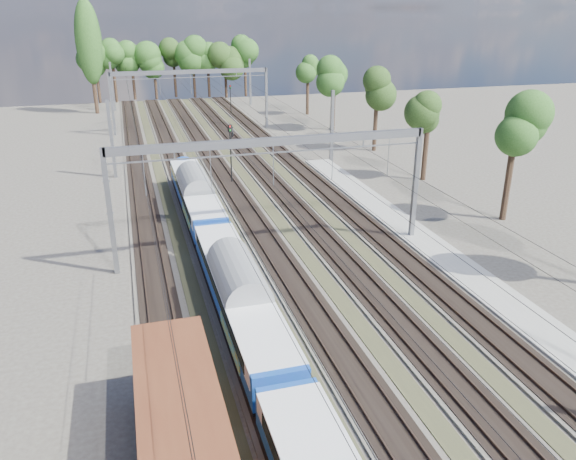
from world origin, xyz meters
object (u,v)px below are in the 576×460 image
object	(u,v)px
emu_train	(240,289)
signal_far	(230,96)
signal_near	(231,147)
worker	(233,133)

from	to	relation	value
emu_train	signal_far	world-z (taller)	signal_far
signal_near	signal_far	bearing A→B (deg)	60.32
worker	signal_near	xyz separation A→B (m)	(-4.25, -21.58, 3.09)
worker	signal_far	size ratio (longest dim) A/B	0.35
signal_far	worker	bearing A→B (deg)	-90.61
emu_train	signal_near	bearing A→B (deg)	80.25
worker	signal_near	world-z (taller)	signal_near
emu_train	worker	distance (m)	51.01
signal_far	emu_train	bearing A→B (deg)	-90.83
worker	signal_near	bearing A→B (deg)	-170.81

